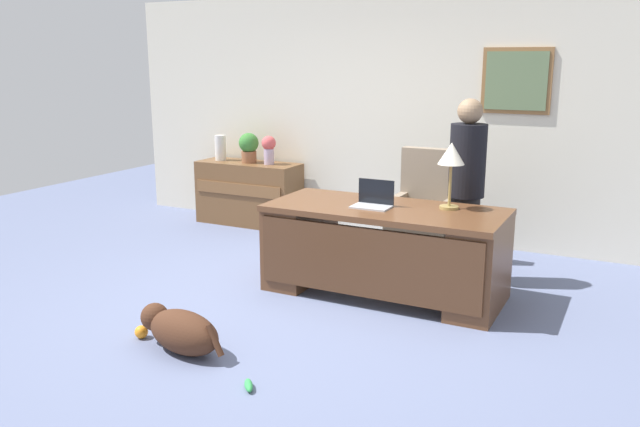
{
  "coord_description": "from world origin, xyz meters",
  "views": [
    {
      "loc": [
        2.54,
        -4.34,
        1.99
      ],
      "look_at": [
        0.19,
        0.3,
        0.75
      ],
      "focal_mm": 36.53,
      "sensor_mm": 36.0,
      "label": 1
    }
  ],
  "objects_px": {
    "armchair": "(425,214)",
    "dog_toy_bone": "(249,385)",
    "credenza": "(249,193)",
    "person_standing": "(466,190)",
    "desk_lamp": "(451,158)",
    "potted_plant": "(249,146)",
    "desk": "(383,247)",
    "vase_empty": "(220,148)",
    "dog_toy_ball": "(141,332)",
    "dog_lying": "(180,330)",
    "vase_with_flowers": "(269,148)",
    "laptop": "(373,200)"
  },
  "relations": [
    {
      "from": "desk",
      "to": "armchair",
      "type": "bearing_deg",
      "value": 88.08
    },
    {
      "from": "vase_with_flowers",
      "to": "credenza",
      "type": "bearing_deg",
      "value": -179.73
    },
    {
      "from": "armchair",
      "to": "person_standing",
      "type": "xyz_separation_m",
      "value": [
        0.48,
        -0.37,
        0.36
      ]
    },
    {
      "from": "credenza",
      "to": "armchair",
      "type": "height_order",
      "value": "armchair"
    },
    {
      "from": "laptop",
      "to": "desk_lamp",
      "type": "xyz_separation_m",
      "value": [
        0.59,
        0.22,
        0.37
      ]
    },
    {
      "from": "potted_plant",
      "to": "armchair",
      "type": "bearing_deg",
      "value": -13.29
    },
    {
      "from": "desk",
      "to": "laptop",
      "type": "xyz_separation_m",
      "value": [
        -0.1,
        0.0,
        0.4
      ]
    },
    {
      "from": "credenza",
      "to": "armchair",
      "type": "distance_m",
      "value": 2.5
    },
    {
      "from": "desk",
      "to": "armchair",
      "type": "height_order",
      "value": "armchair"
    },
    {
      "from": "vase_empty",
      "to": "credenza",
      "type": "bearing_deg",
      "value": -0.2
    },
    {
      "from": "potted_plant",
      "to": "laptop",
      "type": "bearing_deg",
      "value": -35.0
    },
    {
      "from": "credenza",
      "to": "dog_lying",
      "type": "bearing_deg",
      "value": -64.66
    },
    {
      "from": "credenza",
      "to": "armchair",
      "type": "relative_size",
      "value": 1.13
    },
    {
      "from": "desk",
      "to": "laptop",
      "type": "bearing_deg",
      "value": 179.76
    },
    {
      "from": "dog_lying",
      "to": "vase_with_flowers",
      "type": "xyz_separation_m",
      "value": [
        -1.26,
        3.28,
        0.8
      ]
    },
    {
      "from": "dog_toy_ball",
      "to": "credenza",
      "type": "bearing_deg",
      "value": 109.66
    },
    {
      "from": "person_standing",
      "to": "desk_lamp",
      "type": "xyz_separation_m",
      "value": [
        -0.03,
        -0.44,
        0.34
      ]
    },
    {
      "from": "credenza",
      "to": "vase_empty",
      "type": "relative_size",
      "value": 4.13
    },
    {
      "from": "credenza",
      "to": "dog_toy_ball",
      "type": "bearing_deg",
      "value": -70.34
    },
    {
      "from": "desk",
      "to": "vase_empty",
      "type": "height_order",
      "value": "vase_empty"
    },
    {
      "from": "laptop",
      "to": "dog_toy_ball",
      "type": "xyz_separation_m",
      "value": [
        -1.14,
        -1.64,
        -0.78
      ]
    },
    {
      "from": "desk_lamp",
      "to": "vase_with_flowers",
      "type": "xyz_separation_m",
      "value": [
        -2.59,
        1.38,
        -0.24
      ]
    },
    {
      "from": "desk_lamp",
      "to": "vase_with_flowers",
      "type": "distance_m",
      "value": 2.95
    },
    {
      "from": "person_standing",
      "to": "vase_with_flowers",
      "type": "distance_m",
      "value": 2.78
    },
    {
      "from": "credenza",
      "to": "laptop",
      "type": "xyz_separation_m",
      "value": [
        2.29,
        -1.6,
        0.44
      ]
    },
    {
      "from": "vase_with_flowers",
      "to": "vase_empty",
      "type": "height_order",
      "value": "vase_with_flowers"
    },
    {
      "from": "potted_plant",
      "to": "vase_empty",
      "type": "bearing_deg",
      "value": 180.0
    },
    {
      "from": "vase_empty",
      "to": "armchair",
      "type": "bearing_deg",
      "value": -11.38
    },
    {
      "from": "dog_lying",
      "to": "dog_toy_bone",
      "type": "bearing_deg",
      "value": -18.68
    },
    {
      "from": "laptop",
      "to": "desk_lamp",
      "type": "height_order",
      "value": "desk_lamp"
    },
    {
      "from": "dog_lying",
      "to": "desk",
      "type": "bearing_deg",
      "value": 63.51
    },
    {
      "from": "armchair",
      "to": "desk_lamp",
      "type": "relative_size",
      "value": 2.04
    },
    {
      "from": "vase_with_flowers",
      "to": "person_standing",
      "type": "bearing_deg",
      "value": -19.76
    },
    {
      "from": "desk",
      "to": "potted_plant",
      "type": "xyz_separation_m",
      "value": [
        -2.38,
        1.6,
        0.54
      ]
    },
    {
      "from": "armchair",
      "to": "dog_toy_ball",
      "type": "xyz_separation_m",
      "value": [
        -1.27,
        -2.67,
        -0.45
      ]
    },
    {
      "from": "desk",
      "to": "vase_empty",
      "type": "bearing_deg",
      "value": 150.27
    },
    {
      "from": "armchair",
      "to": "dog_toy_bone",
      "type": "relative_size",
      "value": 7.36
    },
    {
      "from": "laptop",
      "to": "vase_with_flowers",
      "type": "xyz_separation_m",
      "value": [
        -2.0,
        1.6,
        0.13
      ]
    },
    {
      "from": "laptop",
      "to": "armchair",
      "type": "bearing_deg",
      "value": 82.62
    },
    {
      "from": "dog_lying",
      "to": "vase_with_flowers",
      "type": "relative_size",
      "value": 2.28
    },
    {
      "from": "armchair",
      "to": "dog_toy_bone",
      "type": "height_order",
      "value": "armchair"
    },
    {
      "from": "armchair",
      "to": "person_standing",
      "type": "height_order",
      "value": "person_standing"
    },
    {
      "from": "desk",
      "to": "credenza",
      "type": "xyz_separation_m",
      "value": [
        -2.39,
        1.6,
        -0.04
      ]
    },
    {
      "from": "credenza",
      "to": "potted_plant",
      "type": "relative_size",
      "value": 3.56
    },
    {
      "from": "laptop",
      "to": "dog_toy_bone",
      "type": "height_order",
      "value": "laptop"
    },
    {
      "from": "credenza",
      "to": "dog_toy_bone",
      "type": "distance_m",
      "value": 4.2
    },
    {
      "from": "armchair",
      "to": "potted_plant",
      "type": "xyz_separation_m",
      "value": [
        -2.41,
        0.57,
        0.46
      ]
    },
    {
      "from": "armchair",
      "to": "desk_lamp",
      "type": "distance_m",
      "value": 1.17
    },
    {
      "from": "dog_toy_ball",
      "to": "desk_lamp",
      "type": "bearing_deg",
      "value": 47.11
    },
    {
      "from": "vase_with_flowers",
      "to": "dog_toy_ball",
      "type": "xyz_separation_m",
      "value": [
        0.86,
        -3.24,
        -0.91
      ]
    }
  ]
}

